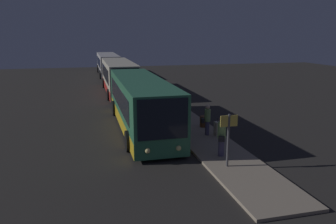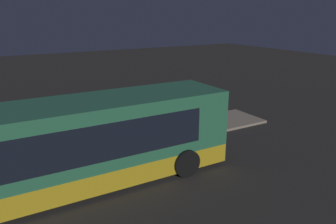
# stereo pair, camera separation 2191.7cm
# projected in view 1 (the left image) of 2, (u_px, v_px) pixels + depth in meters

# --- Properties ---
(ground) EXTENTS (80.00, 80.00, 0.00)m
(ground) POSITION_uv_depth(u_px,v_px,m) (144.00, 132.00, 18.70)
(ground) COLOR #2B2826
(platform) EXTENTS (20.00, 2.51, 0.12)m
(platform) POSITION_uv_depth(u_px,v_px,m) (191.00, 128.00, 19.36)
(platform) COLOR gray
(platform) RESTS_ON ground
(bus_lead) EXTENTS (11.51, 2.79, 2.94)m
(bus_lead) POSITION_uv_depth(u_px,v_px,m) (141.00, 104.00, 19.27)
(bus_lead) COLOR #2D704C
(bus_lead) RESTS_ON ground
(bus_second) EXTENTS (10.98, 2.78, 2.97)m
(bus_second) POSITION_uv_depth(u_px,v_px,m) (119.00, 77.00, 31.17)
(bus_second) COLOR beige
(bus_second) RESTS_ON ground
(bus_third) EXTENTS (11.73, 2.73, 2.83)m
(bus_third) POSITION_uv_depth(u_px,v_px,m) (108.00, 65.00, 44.85)
(bus_third) COLOR silver
(bus_third) RESTS_ON ground
(passenger_boarding) EXTENTS (0.62, 0.51, 1.83)m
(passenger_boarding) POSITION_uv_depth(u_px,v_px,m) (222.00, 135.00, 14.47)
(passenger_boarding) COLOR #4C476B
(passenger_boarding) RESTS_ON platform
(passenger_waiting) EXTENTS (0.57, 0.60, 1.59)m
(passenger_waiting) POSITION_uv_depth(u_px,v_px,m) (183.00, 114.00, 18.87)
(passenger_waiting) COLOR gray
(passenger_waiting) RESTS_ON platform
(passenger_with_bags) EXTENTS (0.35, 0.52, 1.68)m
(passenger_with_bags) POSITION_uv_depth(u_px,v_px,m) (207.00, 118.00, 17.56)
(passenger_with_bags) COLOR #4C476B
(passenger_with_bags) RESTS_ON platform
(suitcase) EXTENTS (0.44, 0.28, 0.98)m
(suitcase) POSITION_uv_depth(u_px,v_px,m) (217.00, 129.00, 17.61)
(suitcase) COLOR beige
(suitcase) RESTS_ON platform
(sign_post) EXTENTS (0.10, 0.74, 2.21)m
(sign_post) POSITION_uv_depth(u_px,v_px,m) (228.00, 133.00, 13.21)
(sign_post) COLOR #4C4C51
(sign_post) RESTS_ON platform
(trash_bin) EXTENTS (0.44, 0.44, 0.65)m
(trash_bin) POSITION_uv_depth(u_px,v_px,m) (204.00, 121.00, 19.26)
(trash_bin) COLOR #593319
(trash_bin) RESTS_ON platform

